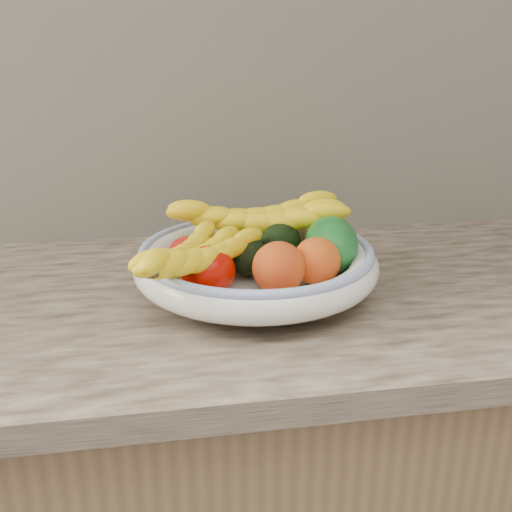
% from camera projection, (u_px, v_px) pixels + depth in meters
% --- Properties ---
extents(kitchen_counter, '(2.44, 0.66, 1.40)m').
position_uv_depth(kitchen_counter, '(254.00, 492.00, 1.10)').
color(kitchen_counter, brown).
rests_on(kitchen_counter, ground).
extents(fruit_bowl, '(0.39, 0.39, 0.08)m').
position_uv_depth(fruit_bowl, '(256.00, 263.00, 0.91)').
color(fruit_bowl, white).
rests_on(fruit_bowl, kitchen_counter).
extents(clementine_back_left, '(0.06, 0.06, 0.05)m').
position_uv_depth(clementine_back_left, '(233.00, 240.00, 1.01)').
color(clementine_back_left, orange).
rests_on(clementine_back_left, fruit_bowl).
extents(clementine_back_right, '(0.06, 0.06, 0.05)m').
position_uv_depth(clementine_back_right, '(270.00, 241.00, 1.00)').
color(clementine_back_right, '#EF5105').
rests_on(clementine_back_right, fruit_bowl).
extents(clementine_back_mid, '(0.05, 0.05, 0.05)m').
position_uv_depth(clementine_back_mid, '(250.00, 243.00, 0.99)').
color(clementine_back_mid, '#F16505').
rests_on(clementine_back_mid, fruit_bowl).
extents(tomato_left, '(0.08, 0.08, 0.06)m').
position_uv_depth(tomato_left, '(188.00, 255.00, 0.91)').
color(tomato_left, '#AA110F').
rests_on(tomato_left, fruit_bowl).
extents(tomato_near_left, '(0.10, 0.10, 0.07)m').
position_uv_depth(tomato_near_left, '(208.00, 271.00, 0.84)').
color(tomato_near_left, '#B20B00').
rests_on(tomato_near_left, fruit_bowl).
extents(avocado_center, '(0.08, 0.10, 0.07)m').
position_uv_depth(avocado_center, '(245.00, 254.00, 0.91)').
color(avocado_center, black).
rests_on(avocado_center, fruit_bowl).
extents(avocado_right, '(0.11, 0.12, 0.07)m').
position_uv_depth(avocado_right, '(280.00, 243.00, 0.96)').
color(avocado_right, black).
rests_on(avocado_right, fruit_bowl).
extents(green_mango, '(0.11, 0.13, 0.11)m').
position_uv_depth(green_mango, '(331.00, 244.00, 0.92)').
color(green_mango, '#10571B').
rests_on(green_mango, fruit_bowl).
extents(peach_front, '(0.10, 0.10, 0.08)m').
position_uv_depth(peach_front, '(279.00, 268.00, 0.84)').
color(peach_front, orange).
rests_on(peach_front, fruit_bowl).
extents(peach_right, '(0.08, 0.08, 0.07)m').
position_uv_depth(peach_right, '(317.00, 261.00, 0.87)').
color(peach_right, orange).
rests_on(peach_right, fruit_bowl).
extents(banana_bunch_back, '(0.33, 0.13, 0.09)m').
position_uv_depth(banana_bunch_back, '(257.00, 223.00, 0.99)').
color(banana_bunch_back, yellow).
rests_on(banana_bunch_back, fruit_bowl).
extents(banana_bunch_front, '(0.25, 0.29, 0.08)m').
position_uv_depth(banana_bunch_front, '(193.00, 261.00, 0.83)').
color(banana_bunch_front, yellow).
rests_on(banana_bunch_front, fruit_bowl).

